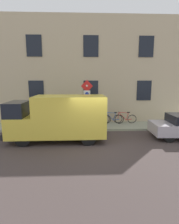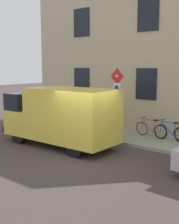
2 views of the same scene
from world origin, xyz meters
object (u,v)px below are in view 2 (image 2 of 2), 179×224
(sign_post_stacked, at_px, (117,95))
(pedestrian, at_px, (81,111))
(bicycle_blue, at_px, (171,132))
(bicycle_purple, at_px, (151,129))
(delivery_van, at_px, (61,115))

(sign_post_stacked, bearing_deg, pedestrian, 72.36)
(sign_post_stacked, xyz_separation_m, bicycle_blue, (1.43, -1.92, -1.63))
(bicycle_blue, bearing_deg, sign_post_stacked, 43.89)
(bicycle_purple, bearing_deg, pedestrian, 14.67)
(sign_post_stacked, bearing_deg, bicycle_blue, -53.27)
(sign_post_stacked, height_order, pedestrian, sign_post_stacked)
(bicycle_blue, height_order, pedestrian, pedestrian)
(pedestrian, bearing_deg, bicycle_purple, -69.85)
(sign_post_stacked, bearing_deg, bicycle_purple, -33.67)
(sign_post_stacked, height_order, delivery_van, sign_post_stacked)
(sign_post_stacked, distance_m, pedestrian, 3.25)
(delivery_van, height_order, pedestrian, delivery_van)
(delivery_van, xyz_separation_m, bicycle_purple, (3.34, -2.54, -0.82))
(delivery_van, relative_size, pedestrian, 3.11)
(delivery_van, distance_m, bicycle_purple, 4.27)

